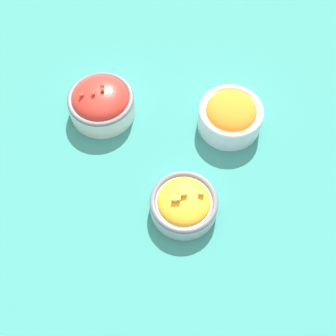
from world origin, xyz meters
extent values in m
plane|color=#337F75|center=(0.00, 0.00, 0.00)|extent=(3.00, 3.00, 0.00)
cylinder|color=#B2C1CC|center=(-0.08, -0.02, 0.02)|extent=(0.14, 0.14, 0.04)
torus|color=slate|center=(-0.08, -0.02, 0.04)|extent=(0.14, 0.14, 0.01)
ellipsoid|color=orange|center=(-0.08, -0.02, 0.04)|extent=(0.11, 0.11, 0.04)
cube|color=#F4A828|center=(-0.09, -0.01, 0.06)|extent=(0.01, 0.01, 0.01)
cube|color=#F4A828|center=(-0.08, 0.00, 0.06)|extent=(0.01, 0.01, 0.01)
cube|color=#F4A828|center=(-0.08, -0.02, 0.06)|extent=(0.01, 0.01, 0.01)
cube|color=#F4A828|center=(-0.08, -0.02, 0.06)|extent=(0.01, 0.01, 0.01)
cube|color=#F4A828|center=(-0.08, -0.05, 0.06)|extent=(0.01, 0.01, 0.01)
cylinder|color=silver|center=(0.11, -0.15, 0.03)|extent=(0.14, 0.14, 0.05)
torus|color=silver|center=(0.11, -0.15, 0.05)|extent=(0.14, 0.14, 0.01)
ellipsoid|color=orange|center=(0.11, -0.15, 0.05)|extent=(0.11, 0.11, 0.04)
cylinder|color=silver|center=(0.18, 0.12, 0.02)|extent=(0.15, 0.15, 0.05)
torus|color=slate|center=(0.18, 0.12, 0.05)|extent=(0.15, 0.15, 0.01)
ellipsoid|color=red|center=(0.18, 0.12, 0.05)|extent=(0.13, 0.13, 0.06)
ellipsoid|color=red|center=(0.17, 0.14, 0.08)|extent=(0.01, 0.01, 0.01)
ellipsoid|color=red|center=(0.19, 0.11, 0.08)|extent=(0.01, 0.01, 0.01)
ellipsoid|color=red|center=(0.18, 0.16, 0.08)|extent=(0.01, 0.01, 0.01)
ellipsoid|color=red|center=(0.18, 0.12, 0.08)|extent=(0.01, 0.01, 0.01)
camera|label=1|loc=(-0.46, 0.07, 0.88)|focal=50.00mm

